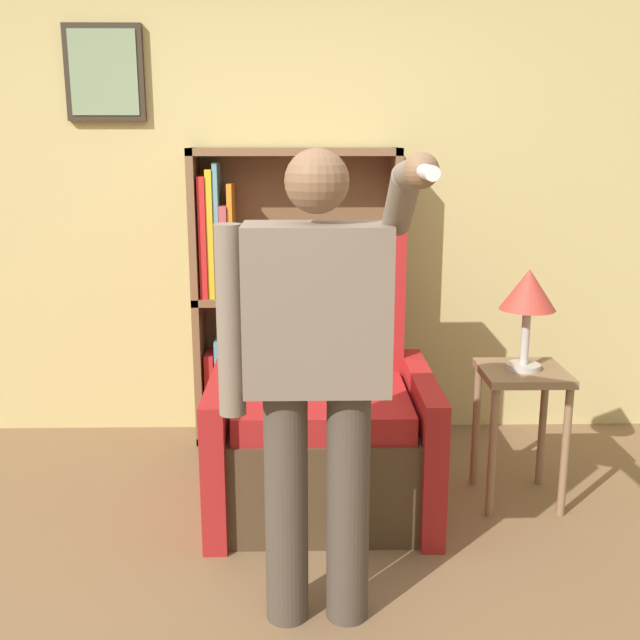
{
  "coord_description": "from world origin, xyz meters",
  "views": [
    {
      "loc": [
        0.19,
        -2.19,
        1.66
      ],
      "look_at": [
        0.25,
        0.58,
        0.99
      ],
      "focal_mm": 42.0,
      "sensor_mm": 36.0,
      "label": 1
    }
  ],
  "objects_px": {
    "person_standing": "(317,363)",
    "side_table": "(521,398)",
    "bookcase": "(273,299)",
    "armchair": "(322,422)",
    "table_lamp": "(528,295)"
  },
  "relations": [
    {
      "from": "person_standing",
      "to": "side_table",
      "type": "distance_m",
      "value": 1.38
    },
    {
      "from": "bookcase",
      "to": "armchair",
      "type": "relative_size",
      "value": 1.29
    },
    {
      "from": "armchair",
      "to": "person_standing",
      "type": "distance_m",
      "value": 1.06
    },
    {
      "from": "armchair",
      "to": "side_table",
      "type": "relative_size",
      "value": 1.95
    },
    {
      "from": "side_table",
      "to": "table_lamp",
      "type": "xyz_separation_m",
      "value": [
        0.0,
        0.0,
        0.49
      ]
    },
    {
      "from": "person_standing",
      "to": "table_lamp",
      "type": "bearing_deg",
      "value": 42.88
    },
    {
      "from": "armchair",
      "to": "table_lamp",
      "type": "xyz_separation_m",
      "value": [
        0.92,
        -0.01,
        0.6
      ]
    },
    {
      "from": "bookcase",
      "to": "person_standing",
      "type": "xyz_separation_m",
      "value": [
        0.21,
        -1.71,
        0.15
      ]
    },
    {
      "from": "armchair",
      "to": "bookcase",
      "type": "bearing_deg",
      "value": 107.18
    },
    {
      "from": "table_lamp",
      "to": "bookcase",
      "type": "bearing_deg",
      "value": 144.98
    },
    {
      "from": "bookcase",
      "to": "side_table",
      "type": "bearing_deg",
      "value": -35.02
    },
    {
      "from": "bookcase",
      "to": "side_table",
      "type": "height_order",
      "value": "bookcase"
    },
    {
      "from": "side_table",
      "to": "bookcase",
      "type": "bearing_deg",
      "value": 144.98
    },
    {
      "from": "side_table",
      "to": "armchair",
      "type": "bearing_deg",
      "value": 179.37
    },
    {
      "from": "armchair",
      "to": "person_standing",
      "type": "height_order",
      "value": "person_standing"
    }
  ]
}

